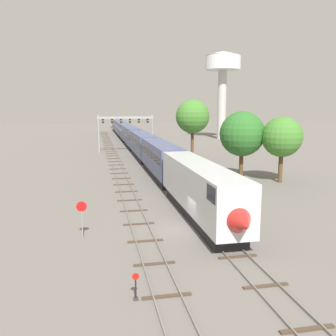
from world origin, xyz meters
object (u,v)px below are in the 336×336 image
at_px(signal_gantry, 126,125).
at_px(trackside_tree_left, 193,117).
at_px(stop_sign, 82,215).
at_px(trackside_tree_mid, 282,137).
at_px(passenger_train, 132,137).
at_px(water_tower, 223,69).
at_px(switch_stand, 136,290).
at_px(trackside_tree_right, 242,134).

xyz_separation_m(signal_gantry, trackside_tree_left, (11.01, -14.29, 2.02)).
distance_m(signal_gantry, stop_sign, 53.25).
relative_size(signal_gantry, trackside_tree_mid, 1.42).
xyz_separation_m(passenger_train, signal_gantry, (-2.25, -9.38, 3.33)).
relative_size(stop_sign, trackside_tree_left, 0.26).
xyz_separation_m(water_tower, switch_stand, (-36.50, -89.78, -20.44)).
bearing_deg(stop_sign, trackside_tree_left, 63.87).
xyz_separation_m(signal_gantry, trackside_tree_mid, (16.88, -36.32, -0.06)).
relative_size(trackside_tree_left, trackside_tree_right, 1.21).
height_order(water_tower, switch_stand, water_tower).
distance_m(passenger_train, trackside_tree_right, 44.20).
distance_m(signal_gantry, trackside_tree_right, 35.74).
bearing_deg(trackside_tree_right, trackside_tree_mid, -34.24).
xyz_separation_m(stop_sign, trackside_tree_left, (18.76, 38.24, 6.09)).
xyz_separation_m(signal_gantry, trackside_tree_right, (12.64, -33.43, 0.20)).
bearing_deg(passenger_train, water_tower, 32.12).
distance_m(passenger_train, trackside_tree_left, 25.80).
xyz_separation_m(passenger_train, trackside_tree_right, (10.39, -42.82, 3.54)).
bearing_deg(trackside_tree_mid, trackside_tree_left, 104.92).
distance_m(passenger_train, stop_sign, 62.72).
bearing_deg(trackside_tree_left, signal_gantry, 127.61).
bearing_deg(stop_sign, trackside_tree_right, 43.11).
relative_size(signal_gantry, stop_sign, 4.20).
height_order(signal_gantry, trackside_tree_left, trackside_tree_left).
relative_size(switch_stand, trackside_tree_mid, 0.17).
distance_m(switch_stand, stop_sign, 9.94).
height_order(trackside_tree_mid, trackside_tree_right, trackside_tree_right).
height_order(passenger_train, stop_sign, passenger_train).
distance_m(water_tower, trackside_tree_left, 48.68).
bearing_deg(water_tower, trackside_tree_right, -107.23).
bearing_deg(switch_stand, trackside_tree_left, 71.59).
xyz_separation_m(passenger_train, switch_stand, (-7.10, -71.32, -2.09)).
relative_size(switch_stand, trackside_tree_left, 0.13).
bearing_deg(stop_sign, trackside_tree_mid, 33.35).
xyz_separation_m(water_tower, trackside_tree_right, (-19.01, -61.28, -14.81)).
relative_size(water_tower, trackside_tree_left, 2.35).
relative_size(passenger_train, switch_stand, 92.74).
bearing_deg(water_tower, switch_stand, -112.13).
relative_size(trackside_tree_left, trackside_tree_mid, 1.30).
height_order(water_tower, trackside_tree_left, water_tower).
bearing_deg(trackside_tree_left, passenger_train, 110.30).
bearing_deg(switch_stand, stop_sign, 107.13).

